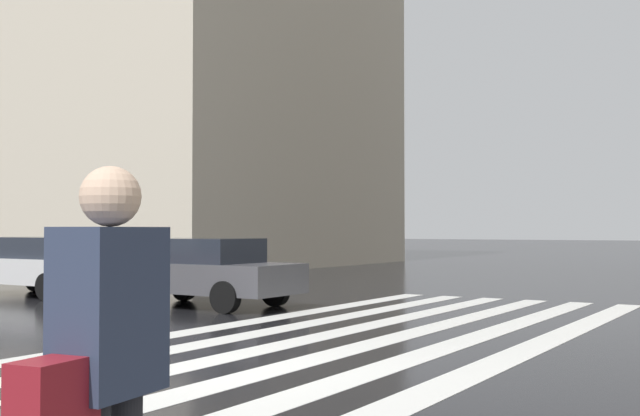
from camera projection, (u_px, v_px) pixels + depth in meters
name	position (u px, v px, depth m)	size (l,w,h in m)	color
ground_plane	(228.00, 370.00, 8.88)	(220.00, 220.00, 0.00)	black
zebra_crossing	(384.00, 331.00, 12.32)	(13.00, 5.50, 0.01)	silver
haussmann_block_mid	(93.00, 26.00, 39.81)	(15.98, 27.23, 24.34)	beige
car_dark_grey	(201.00, 270.00, 16.25)	(1.85, 4.10, 1.41)	#4C4C51
car_white	(40.00, 264.00, 18.92)	(1.85, 4.10, 1.41)	silver
pedestrian_far_down_pavement	(104.00, 362.00, 2.78)	(0.64, 0.29, 1.68)	#2D3851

